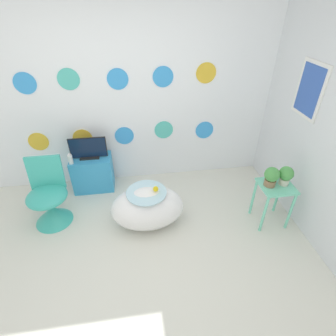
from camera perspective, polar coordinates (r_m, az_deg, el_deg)
The scene contains 12 objects.
ground_plane at distance 2.89m, azimuth -7.53°, elevation -24.04°, with size 12.00×12.00×0.00m, color silver.
wall_back_dotted at distance 3.62m, azimuth -10.22°, elevation 15.23°, with size 5.13×0.05×2.60m.
wall_right at distance 3.36m, azimuth 28.59°, elevation 10.18°, with size 0.06×2.88×2.60m.
bathtub at distance 3.22m, azimuth -4.53°, elevation -8.57°, with size 0.88×0.58×0.52m.
rubber_duck at distance 3.02m, azimuth -2.71°, elevation -4.53°, with size 0.06×0.07×0.08m.
chair at distance 3.56m, azimuth -24.31°, elevation -7.14°, with size 0.48×0.48×0.84m.
tv_cabinet at distance 3.94m, azimuth -16.02°, elevation -1.04°, with size 0.56×0.34×0.52m.
tv at distance 3.73m, azimuth -16.96°, elevation 3.95°, with size 0.50×0.12×0.31m.
vase at distance 3.72m, azimuth -20.50°, elevation 1.81°, with size 0.06×0.06×0.15m.
side_table at distance 3.38m, azimuth 22.16°, elevation -5.19°, with size 0.38×0.36×0.56m.
potted_plant_left at distance 3.21m, azimuth 21.62°, elevation -1.66°, with size 0.17×0.17×0.24m.
potted_plant_right at distance 3.29m, azimuth 24.28°, elevation -1.37°, with size 0.16×0.16×0.23m.
Camera 1 is at (0.13, -1.53, 2.45)m, focal length 28.00 mm.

